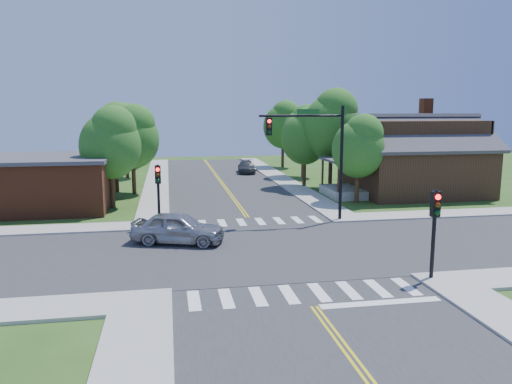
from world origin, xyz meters
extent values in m
plane|color=#244716|center=(0.00, 0.00, 0.00)|extent=(100.00, 100.00, 0.00)
cube|color=#2D2D30|center=(0.00, 0.00, 0.02)|extent=(10.00, 90.00, 0.04)
cube|color=#2D2D30|center=(0.00, 0.00, 0.03)|extent=(90.00, 10.00, 0.04)
cube|color=#2D2D30|center=(0.00, 0.00, 0.00)|extent=(10.20, 10.20, 0.06)
cube|color=#9E9B93|center=(6.10, 25.00, 0.07)|extent=(2.20, 40.00, 0.14)
cube|color=#9E9B93|center=(-6.10, 25.00, 0.07)|extent=(2.20, 40.00, 0.14)
cube|color=white|center=(-4.20, 6.20, 0.05)|extent=(0.45, 2.00, 0.01)
cube|color=white|center=(-3.00, 6.20, 0.05)|extent=(0.45, 2.00, 0.01)
cube|color=white|center=(-1.80, 6.20, 0.05)|extent=(0.45, 2.00, 0.01)
cube|color=white|center=(-0.60, 6.20, 0.05)|extent=(0.45, 2.00, 0.01)
cube|color=white|center=(0.60, 6.20, 0.05)|extent=(0.45, 2.00, 0.01)
cube|color=white|center=(1.80, 6.20, 0.05)|extent=(0.45, 2.00, 0.01)
cube|color=white|center=(3.00, 6.20, 0.05)|extent=(0.45, 2.00, 0.01)
cube|color=white|center=(4.20, 6.20, 0.05)|extent=(0.45, 2.00, 0.01)
cube|color=white|center=(-4.20, -6.20, 0.05)|extent=(0.45, 2.00, 0.01)
cube|color=white|center=(-3.00, -6.20, 0.05)|extent=(0.45, 2.00, 0.01)
cube|color=white|center=(-1.80, -6.20, 0.05)|extent=(0.45, 2.00, 0.01)
cube|color=white|center=(-0.60, -6.20, 0.05)|extent=(0.45, 2.00, 0.01)
cube|color=white|center=(0.60, -6.20, 0.05)|extent=(0.45, 2.00, 0.01)
cube|color=white|center=(1.80, -6.20, 0.05)|extent=(0.45, 2.00, 0.01)
cube|color=white|center=(3.00, -6.20, 0.05)|extent=(0.45, 2.00, 0.01)
cube|color=white|center=(4.20, -6.20, 0.05)|extent=(0.45, 2.00, 0.01)
cube|color=yellow|center=(-0.10, 26.25, 0.05)|extent=(0.10, 37.50, 0.01)
cube|color=yellow|center=(0.10, 26.25, 0.05)|extent=(0.10, 37.50, 0.01)
cube|color=white|center=(2.50, -7.60, 0.00)|extent=(4.60, 0.45, 0.09)
cylinder|color=black|center=(5.60, 5.60, 3.60)|extent=(0.20, 0.20, 7.20)
cylinder|color=black|center=(3.00, 5.60, 6.60)|extent=(5.20, 0.14, 0.14)
cube|color=#19591E|center=(3.40, 5.55, 6.85)|extent=(1.40, 0.04, 0.30)
cube|color=black|center=(1.00, 5.60, 5.98)|extent=(0.34, 0.28, 1.05)
sphere|color=#FF0C0C|center=(1.00, 5.43, 6.29)|extent=(0.22, 0.22, 0.22)
sphere|color=#3F2605|center=(1.00, 5.43, 5.97)|extent=(0.22, 0.22, 0.22)
sphere|color=#05330F|center=(1.00, 5.43, 5.65)|extent=(0.22, 0.22, 0.22)
cylinder|color=black|center=(5.60, -5.60, 1.90)|extent=(0.16, 0.16, 3.80)
cube|color=black|center=(5.60, -5.60, 3.23)|extent=(0.34, 0.28, 1.05)
sphere|color=#FF0C0C|center=(5.60, -5.77, 3.54)|extent=(0.22, 0.22, 0.22)
sphere|color=#3F2605|center=(5.60, -5.77, 3.22)|extent=(0.22, 0.22, 0.22)
sphere|color=#05330F|center=(5.60, -5.77, 2.90)|extent=(0.22, 0.22, 0.22)
cylinder|color=black|center=(-5.60, 5.60, 1.90)|extent=(0.16, 0.16, 3.80)
cube|color=black|center=(-5.60, 5.60, 3.23)|extent=(0.34, 0.28, 1.05)
sphere|color=#FF0C0C|center=(-5.60, 5.43, 3.54)|extent=(0.22, 0.22, 0.22)
sphere|color=#3F2605|center=(-5.60, 5.43, 3.22)|extent=(0.22, 0.22, 0.22)
sphere|color=#05330F|center=(-5.60, 5.43, 2.90)|extent=(0.22, 0.22, 0.22)
cube|color=#332212|center=(15.20, 14.20, 2.00)|extent=(10.00, 8.00, 4.00)
cube|color=#9E9B93|center=(8.90, 14.20, 0.35)|extent=(2.60, 4.50, 0.70)
cylinder|color=#332212|center=(7.80, 12.20, 1.60)|extent=(0.18, 0.18, 2.50)
cylinder|color=#332212|center=(7.80, 16.20, 1.60)|extent=(0.18, 0.18, 2.50)
cube|color=#38383D|center=(8.90, 14.20, 2.95)|extent=(2.80, 4.80, 0.18)
cube|color=brown|center=(17.70, 17.70, 3.55)|extent=(0.90, 0.90, 7.11)
cube|color=brown|center=(-14.20, 13.20, 1.75)|extent=(10.00, 8.00, 3.50)
cube|color=#38383D|center=(-14.20, 13.20, 3.60)|extent=(10.40, 8.40, 0.25)
cylinder|color=#382314|center=(8.95, 11.30, 1.24)|extent=(0.34, 0.34, 2.49)
ellipsoid|color=#295D1B|center=(8.95, 11.30, 4.06)|extent=(3.93, 3.73, 4.32)
sphere|color=#295D1B|center=(9.25, 11.10, 5.24)|extent=(2.88, 2.88, 2.88)
cylinder|color=#382314|center=(9.11, 18.08, 1.64)|extent=(0.34, 0.34, 3.28)
ellipsoid|color=#295D1B|center=(9.11, 18.08, 5.35)|extent=(5.18, 4.92, 5.70)
sphere|color=#295D1B|center=(9.41, 17.88, 6.91)|extent=(3.80, 3.80, 3.80)
cylinder|color=#382314|center=(8.74, 25.82, 1.39)|extent=(0.34, 0.34, 2.78)
ellipsoid|color=#295D1B|center=(8.74, 25.82, 4.54)|extent=(4.40, 4.18, 4.84)
sphere|color=#295D1B|center=(9.04, 25.62, 5.86)|extent=(3.22, 3.22, 3.22)
cylinder|color=#382314|center=(8.65, 34.65, 1.50)|extent=(0.34, 0.34, 2.99)
ellipsoid|color=#295D1B|center=(8.65, 34.65, 4.88)|extent=(4.72, 4.49, 5.20)
sphere|color=#295D1B|center=(8.95, 34.45, 6.30)|extent=(3.46, 3.46, 3.46)
cylinder|color=#382314|center=(-8.97, 12.67, 1.36)|extent=(0.34, 0.34, 2.72)
ellipsoid|color=#295D1B|center=(-8.97, 12.67, 4.43)|extent=(4.29, 4.07, 4.72)
sphere|color=#295D1B|center=(-8.67, 12.47, 5.72)|extent=(3.15, 3.15, 3.15)
cylinder|color=#382314|center=(-9.32, 19.57, 1.42)|extent=(0.34, 0.34, 2.84)
ellipsoid|color=#295D1B|center=(-9.32, 19.57, 4.63)|extent=(4.48, 4.25, 4.93)
sphere|color=#295D1B|center=(-9.02, 19.37, 5.97)|extent=(3.28, 3.28, 3.28)
cylinder|color=#382314|center=(-9.12, 28.41, 1.42)|extent=(0.34, 0.34, 2.83)
ellipsoid|color=#295D1B|center=(-9.12, 28.41, 4.62)|extent=(4.47, 4.25, 4.92)
sphere|color=#295D1B|center=(-8.82, 28.21, 5.96)|extent=(3.28, 3.28, 3.28)
cylinder|color=#382314|center=(-8.83, 36.78, 1.26)|extent=(0.34, 0.34, 2.52)
ellipsoid|color=#295D1B|center=(-8.83, 36.78, 4.12)|extent=(3.99, 3.79, 4.38)
sphere|color=#295D1B|center=(-8.53, 36.58, 5.31)|extent=(2.92, 2.92, 2.92)
cylinder|color=#382314|center=(7.08, 19.36, 1.34)|extent=(0.34, 0.34, 2.69)
ellipsoid|color=#295D1B|center=(7.08, 19.36, 4.38)|extent=(4.24, 4.03, 4.66)
sphere|color=#295D1B|center=(7.38, 19.16, 5.65)|extent=(3.11, 3.11, 3.11)
cylinder|color=#382314|center=(-7.82, 18.31, 1.38)|extent=(0.34, 0.34, 2.76)
ellipsoid|color=#295D1B|center=(-7.82, 18.31, 4.50)|extent=(4.36, 4.14, 4.79)
sphere|color=#295D1B|center=(-7.52, 18.11, 5.81)|extent=(3.19, 3.19, 3.19)
imported|color=#9D9FA4|center=(-4.57, 1.94, 0.83)|extent=(4.86, 6.02, 1.65)
imported|color=#323638|center=(3.50, 30.00, 0.64)|extent=(2.72, 4.82, 1.29)
camera|label=1|loc=(-5.00, -23.79, 7.04)|focal=35.00mm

